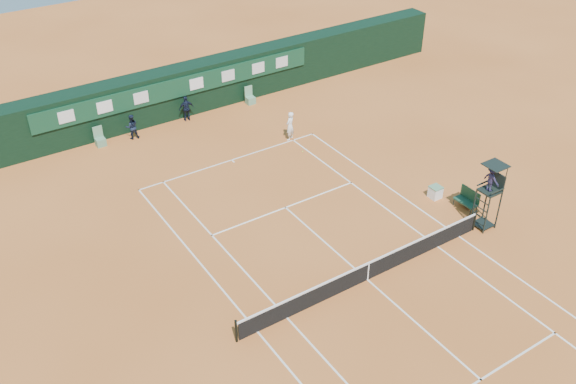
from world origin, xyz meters
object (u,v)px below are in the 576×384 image
at_px(player_bench, 468,199).
at_px(tennis_net, 368,271).
at_px(umpire_chair, 491,183).
at_px(cooler, 435,192).
at_px(player, 290,126).

bearing_deg(player_bench, tennis_net, -169.24).
relative_size(umpire_chair, player_bench, 2.85).
xyz_separation_m(cooler, player, (-2.81, 9.09, 0.55)).
relative_size(cooler, player, 0.37).
relative_size(player_bench, cooler, 1.86).
bearing_deg(player_bench, player, 107.75).
bearing_deg(player_bench, cooler, 110.86).
relative_size(player_bench, player, 0.68).
bearing_deg(player_bench, umpire_chair, -106.87).
relative_size(tennis_net, cooler, 20.00).
relative_size(tennis_net, player_bench, 10.75).
distance_m(player_bench, cooler, 1.71).
relative_size(tennis_net, umpire_chair, 3.77).
xyz_separation_m(umpire_chair, cooler, (-0.16, 3.04, -2.13)).
height_order(tennis_net, player_bench, same).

